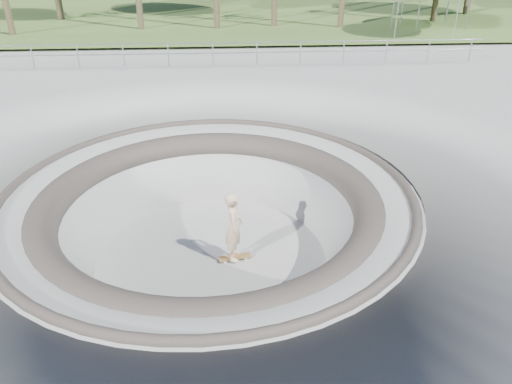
# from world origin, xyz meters

# --- Properties ---
(ground) EXTENTS (180.00, 180.00, 0.00)m
(ground) POSITION_xyz_m (0.00, 0.00, 0.00)
(ground) COLOR #A1A29D
(ground) RESTS_ON ground
(skate_bowl) EXTENTS (14.00, 14.00, 4.10)m
(skate_bowl) POSITION_xyz_m (0.00, 0.00, -1.83)
(skate_bowl) COLOR #A1A29D
(skate_bowl) RESTS_ON ground
(grass_strip) EXTENTS (180.00, 36.00, 0.12)m
(grass_strip) POSITION_xyz_m (0.00, 34.00, 0.22)
(grass_strip) COLOR #3E5622
(grass_strip) RESTS_ON ground
(distant_hills) EXTENTS (103.20, 45.00, 28.60)m
(distant_hills) POSITION_xyz_m (3.78, 57.17, -7.02)
(distant_hills) COLOR olive
(distant_hills) RESTS_ON ground
(safety_railing) EXTENTS (25.00, 0.06, 1.03)m
(safety_railing) POSITION_xyz_m (0.00, 12.00, 0.69)
(safety_railing) COLOR gray
(safety_railing) RESTS_ON ground
(skateboard) EXTENTS (0.88, 0.39, 0.09)m
(skateboard) POSITION_xyz_m (0.62, -0.22, -1.83)
(skateboard) COLOR brown
(skateboard) RESTS_ON ground
(skater) EXTENTS (0.50, 0.72, 1.88)m
(skater) POSITION_xyz_m (0.62, -0.22, -0.87)
(skater) COLOR #D7B18B
(skater) RESTS_ON skateboard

